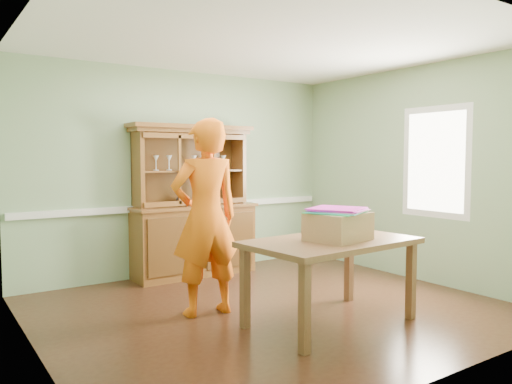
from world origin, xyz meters
TOP-DOWN VIEW (x-y plane):
  - floor at (0.00, 0.00)m, footprint 4.50×4.50m
  - ceiling at (0.00, 0.00)m, footprint 4.50×4.50m
  - wall_back at (0.00, 2.00)m, footprint 4.50×0.00m
  - wall_left at (-2.25, 0.00)m, footprint 0.00×4.00m
  - wall_right at (2.25, 0.00)m, footprint 0.00×4.00m
  - wall_front at (0.00, -2.00)m, footprint 4.50×0.00m
  - chair_rail at (0.00, 1.98)m, footprint 4.41×0.05m
  - framed_map at (-2.23, 0.30)m, footprint 0.03×0.60m
  - window_panel at (2.23, -0.30)m, footprint 0.03×0.96m
  - china_hutch at (0.01, 1.78)m, footprint 1.68×0.56m
  - dining_table at (0.18, -0.68)m, footprint 1.65×1.06m
  - cardboard_box at (0.22, -0.74)m, footprint 0.62×0.54m
  - kite_stack at (0.21, -0.73)m, footprint 0.61×0.61m
  - person at (-0.65, 0.22)m, footprint 0.74×0.52m

SIDE VIEW (x-z plane):
  - floor at x=0.00m, z-range 0.00..0.00m
  - china_hutch at x=0.01m, z-range -0.29..1.69m
  - dining_table at x=0.18m, z-range 0.30..1.09m
  - chair_rail at x=0.00m, z-range 0.86..0.94m
  - cardboard_box at x=0.22m, z-range 0.79..1.05m
  - person at x=-0.65m, z-range 0.00..1.93m
  - kite_stack at x=0.21m, z-range 1.05..1.09m
  - wall_back at x=0.00m, z-range -0.90..3.60m
  - wall_left at x=-2.25m, z-range -0.65..3.35m
  - wall_right at x=2.25m, z-range -0.65..3.35m
  - wall_front at x=0.00m, z-range -0.90..3.60m
  - window_panel at x=2.23m, z-range 0.82..2.18m
  - framed_map at x=-2.23m, z-range 1.32..1.78m
  - ceiling at x=0.00m, z-range 2.70..2.70m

